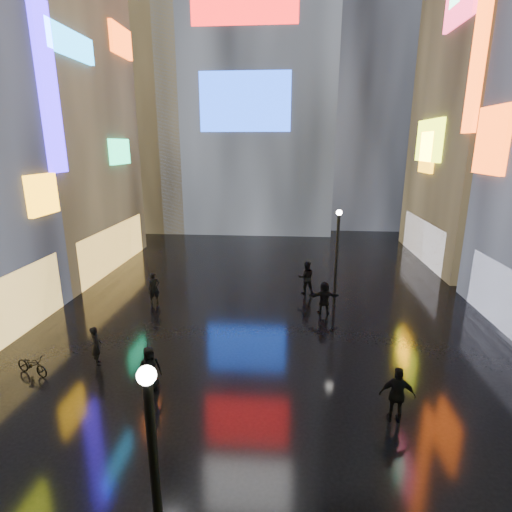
# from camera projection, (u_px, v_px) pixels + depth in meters

# --- Properties ---
(ground) EXTENTS (140.00, 140.00, 0.00)m
(ground) POSITION_uv_depth(u_px,v_px,m) (268.00, 305.00, 21.59)
(ground) COLOR black
(ground) RESTS_ON ground
(building_left_far) EXTENTS (10.28, 12.00, 22.00)m
(building_left_far) POSITION_uv_depth(u_px,v_px,m) (26.00, 103.00, 25.64)
(building_left_far) COLOR black
(building_left_far) RESTS_ON ground
(tower_main) EXTENTS (16.00, 14.20, 42.00)m
(tower_main) POSITION_uv_depth(u_px,v_px,m) (252.00, 11.00, 39.18)
(tower_main) COLOR black
(tower_main) RESTS_ON ground
(tower_flank_right) EXTENTS (12.00, 12.00, 34.00)m
(tower_flank_right) POSITION_uv_depth(u_px,v_px,m) (369.00, 58.00, 41.26)
(tower_flank_right) COLOR black
(tower_flank_right) RESTS_ON ground
(tower_flank_left) EXTENTS (10.00, 10.00, 26.00)m
(tower_flank_left) POSITION_uv_depth(u_px,v_px,m) (142.00, 97.00, 40.30)
(tower_flank_left) COLOR black
(tower_flank_left) RESTS_ON ground
(lamp_near) EXTENTS (0.30, 0.30, 5.20)m
(lamp_near) POSITION_uv_depth(u_px,v_px,m) (156.00, 489.00, 6.54)
(lamp_near) COLOR black
(lamp_near) RESTS_ON ground
(lamp_far) EXTENTS (0.30, 0.30, 5.20)m
(lamp_far) POSITION_uv_depth(u_px,v_px,m) (337.00, 252.00, 20.86)
(lamp_far) COLOR black
(lamp_far) RESTS_ON ground
(pedestrian_3) EXTENTS (1.12, 0.55, 1.84)m
(pedestrian_3) POSITION_uv_depth(u_px,v_px,m) (397.00, 395.00, 12.33)
(pedestrian_3) COLOR black
(pedestrian_3) RESTS_ON ground
(pedestrian_4) EXTENTS (0.94, 0.82, 1.62)m
(pedestrian_4) POSITION_uv_depth(u_px,v_px,m) (150.00, 368.00, 14.01)
(pedestrian_4) COLOR black
(pedestrian_4) RESTS_ON ground
(pedestrian_5) EXTENTS (1.61, 0.61, 1.71)m
(pedestrian_5) POSITION_uv_depth(u_px,v_px,m) (324.00, 298.00, 20.33)
(pedestrian_5) COLOR black
(pedestrian_5) RESTS_ON ground
(pedestrian_6) EXTENTS (0.75, 0.68, 1.72)m
(pedestrian_6) POSITION_uv_depth(u_px,v_px,m) (154.00, 288.00, 21.70)
(pedestrian_6) COLOR black
(pedestrian_6) RESTS_ON ground
(pedestrian_7) EXTENTS (1.01, 0.83, 1.93)m
(pedestrian_7) POSITION_uv_depth(u_px,v_px,m) (306.00, 278.00, 23.08)
(pedestrian_7) COLOR black
(pedestrian_7) RESTS_ON ground
(umbrella_2) EXTENTS (0.99, 1.01, 0.88)m
(umbrella_2) POSITION_uv_depth(u_px,v_px,m) (147.00, 336.00, 13.67)
(umbrella_2) COLOR black
(umbrella_2) RESTS_ON pedestrian_4
(bicycle) EXTENTS (1.63, 1.01, 0.81)m
(bicycle) POSITION_uv_depth(u_px,v_px,m) (32.00, 365.00, 14.98)
(bicycle) COLOR black
(bicycle) RESTS_ON ground
(pedestrian_8) EXTENTS (0.61, 0.69, 1.59)m
(pedestrian_8) POSITION_uv_depth(u_px,v_px,m) (96.00, 345.00, 15.63)
(pedestrian_8) COLOR black
(pedestrian_8) RESTS_ON ground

